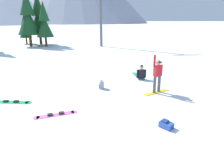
% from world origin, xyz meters
% --- Properties ---
extents(ground_plane, '(800.00, 800.00, 0.00)m').
position_xyz_m(ground_plane, '(0.00, 0.00, 0.00)').
color(ground_plane, white).
extents(snowboarder_midground, '(1.53, 0.99, 2.01)m').
position_xyz_m(snowboarder_midground, '(3.42, 4.03, 0.95)').
color(snowboarder_midground, yellow).
rests_on(snowboarder_midground, ground_plane).
extents(snowboarder_background, '(0.66, 1.80, 0.96)m').
position_xyz_m(snowboarder_background, '(3.09, 6.47, 0.33)').
color(snowboarder_background, '#335184').
rests_on(snowboarder_background, ground_plane).
extents(loose_snowboard_near_right, '(1.95, 0.54, 0.09)m').
position_xyz_m(loose_snowboard_near_right, '(-3.63, 3.28, 0.02)').
color(loose_snowboard_near_right, '#19B259').
rests_on(loose_snowboard_near_right, ground_plane).
extents(loose_snowboard_far_spare, '(1.70, 0.71, 0.09)m').
position_xyz_m(loose_snowboard_far_spare, '(-1.31, 1.90, 0.02)').
color(loose_snowboard_far_spare, pink).
rests_on(loose_snowboard_far_spare, ground_plane).
extents(backpack_blue, '(0.53, 0.55, 0.27)m').
position_xyz_m(backpack_blue, '(2.78, 0.69, 0.12)').
color(backpack_blue, '#2D4C9E').
rests_on(backpack_blue, ground_plane).
extents(backpack_grey, '(0.29, 0.34, 0.47)m').
position_xyz_m(backpack_grey, '(0.57, 4.82, 0.21)').
color(backpack_grey, gray).
rests_on(backpack_grey, ground_plane).
extents(pine_tree_young, '(2.29, 2.29, 6.07)m').
position_xyz_m(pine_tree_young, '(-6.92, 22.51, 3.31)').
color(pine_tree_young, '#472D19').
rests_on(pine_tree_young, ground_plane).
extents(pine_tree_broad, '(2.94, 2.94, 7.33)m').
position_xyz_m(pine_tree_broad, '(-8.32, 24.88, 4.00)').
color(pine_tree_broad, '#472D19').
rests_on(pine_tree_broad, ground_plane).
extents(pine_tree_twin, '(2.99, 2.99, 7.43)m').
position_xyz_m(pine_tree_twin, '(-9.10, 22.68, 4.05)').
color(pine_tree_twin, '#472D19').
rests_on(pine_tree_twin, ground_plane).
extents(pine_tree_slender, '(1.77, 1.77, 4.46)m').
position_xyz_m(pine_tree_slender, '(-10.78, 25.80, 2.43)').
color(pine_tree_slender, '#472D19').
rests_on(pine_tree_slender, ground_plane).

